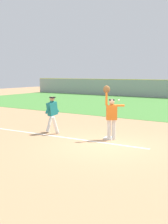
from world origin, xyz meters
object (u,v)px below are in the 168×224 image
at_px(baseball, 119,100).
at_px(fielder, 111,113).
at_px(first_base, 109,138).
at_px(runner, 52,112).
at_px(parked_car_red, 159,90).
at_px(parked_car_silver, 116,89).

bearing_deg(baseball, fielder, -118.77).
xyz_separation_m(first_base, runner, (-2.78, -0.37, 0.96)).
bearing_deg(parked_car_red, runner, -77.76).
bearing_deg(first_base, parked_car_red, 102.52).
xyz_separation_m(fielder, baseball, (0.18, 0.34, 0.54)).
relative_size(first_base, parked_car_red, 0.08).
bearing_deg(baseball, parked_car_silver, 115.85).
bearing_deg(baseball, first_base, -133.18).
bearing_deg(parked_car_silver, fielder, -71.26).
distance_m(parked_car_silver, parked_car_red, 5.66).
distance_m(runner, parked_car_red, 24.44).
bearing_deg(fielder, first_base, 33.83).
distance_m(first_base, parked_car_red, 24.53).
distance_m(runner, parked_car_silver, 25.21).
bearing_deg(parked_car_red, first_base, -71.18).
bearing_deg(runner, parked_car_silver, 117.00).
relative_size(first_base, runner, 0.22).
distance_m(fielder, runner, 2.90).
height_order(runner, baseball, runner).
bearing_deg(first_base, baseball, 46.82).
bearing_deg(runner, first_base, 15.71).
height_order(parked_car_silver, parked_car_red, same).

